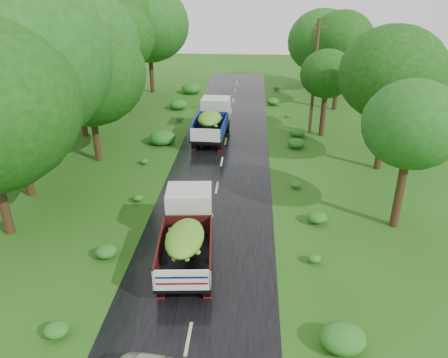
{
  "coord_description": "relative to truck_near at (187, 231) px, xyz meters",
  "views": [
    {
      "loc": [
        2.04,
        -11.36,
        11.65
      ],
      "look_at": [
        0.59,
        9.67,
        1.7
      ],
      "focal_mm": 35.0,
      "sensor_mm": 36.0,
      "label": 1
    }
  ],
  "objects": [
    {
      "name": "road_lines",
      "position": [
        0.69,
        1.19,
        -1.42
      ],
      "size": [
        0.12,
        69.6,
        0.0
      ],
      "color": "#BFB78C",
      "rests_on": "road"
    },
    {
      "name": "ground",
      "position": [
        0.69,
        -4.81,
        -1.44
      ],
      "size": [
        120.0,
        120.0,
        0.0
      ],
      "primitive_type": "plane",
      "color": "#204F11",
      "rests_on": "ground"
    },
    {
      "name": "truck_far",
      "position": [
        -0.37,
        15.98,
        0.06
      ],
      "size": [
        2.58,
        6.45,
        2.66
      ],
      "rotation": [
        0.0,
        0.0,
        -0.06
      ],
      "color": "black",
      "rests_on": "ground"
    },
    {
      "name": "road",
      "position": [
        0.69,
        0.19,
        -1.43
      ],
      "size": [
        6.5,
        80.0,
        0.02
      ],
      "primitive_type": "cube",
      "color": "black",
      "rests_on": "ground"
    },
    {
      "name": "trees_left",
      "position": [
        -9.47,
        14.96,
        5.49
      ],
      "size": [
        6.84,
        32.66,
        9.97
      ],
      "color": "black",
      "rests_on": "ground"
    },
    {
      "name": "shrubs",
      "position": [
        0.69,
        9.19,
        -1.09
      ],
      "size": [
        11.9,
        44.0,
        0.7
      ],
      "color": "#165F1A",
      "rests_on": "ground"
    },
    {
      "name": "utility_pole",
      "position": [
        7.31,
        17.6,
        3.06
      ],
      "size": [
        1.48,
        0.62,
        8.74
      ],
      "rotation": [
        0.0,
        0.0,
        0.34
      ],
      "color": "#382616",
      "rests_on": "ground"
    },
    {
      "name": "truck_near",
      "position": [
        0.0,
        0.0,
        0.0
      ],
      "size": [
        2.64,
        6.23,
        2.55
      ],
      "rotation": [
        0.0,
        0.0,
        0.08
      ],
      "color": "black",
      "rests_on": "ground"
    },
    {
      "name": "trees_right",
      "position": [
        10.06,
        19.48,
        4.13
      ],
      "size": [
        6.05,
        32.04,
        7.85
      ],
      "color": "black",
      "rests_on": "ground"
    }
  ]
}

